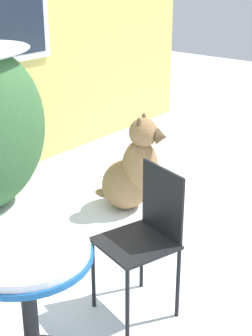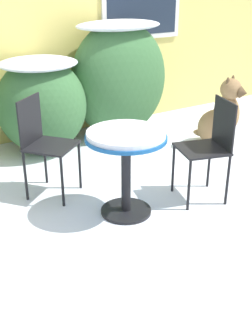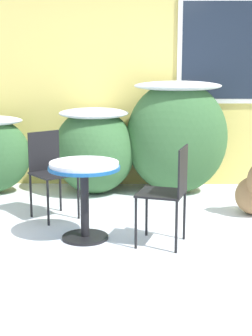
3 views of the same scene
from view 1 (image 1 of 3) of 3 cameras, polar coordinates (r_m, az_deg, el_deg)
name	(u,v)px [view 1 (image 1 of 3)]	position (r m, az deg, el deg)	size (l,w,h in m)	color
ground_plane	(86,331)	(3.12, -4.49, -17.55)	(16.00, 16.00, 0.00)	white
patio_table	(27,275)	(2.59, -10.95, -11.58)	(0.66, 0.66, 0.73)	black
patio_chair_far_side	(145,234)	(3.00, 2.14, -7.33)	(0.49, 0.49, 0.90)	black
dog	(132,173)	(4.29, 0.72, -0.53)	(0.55, 0.62, 0.83)	#937047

